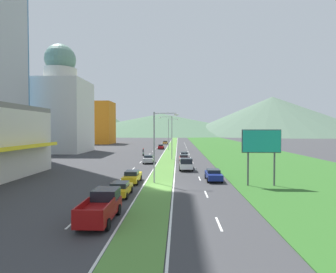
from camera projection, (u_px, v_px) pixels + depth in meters
ground_plane at (158, 187)px, 30.46m from camera, size 600.00×600.00×0.00m
grass_median at (171, 148)px, 90.39m from camera, size 3.20×240.00×0.06m
grass_verge_right at (234, 149)px, 89.61m from camera, size 24.00×240.00×0.06m
lane_dash_left_1 at (74, 222)px, 19.20m from camera, size 0.16×2.80×0.01m
lane_dash_left_2 at (106, 193)px, 27.73m from camera, size 0.16×2.80×0.01m
lane_dash_left_3 at (123, 178)px, 36.26m from camera, size 0.16×2.80×0.01m
lane_dash_left_4 at (133, 169)px, 44.78m from camera, size 0.16×2.80×0.01m
lane_dash_left_5 at (141, 162)px, 53.31m from camera, size 0.16×2.80×0.01m
lane_dash_left_6 at (146, 158)px, 61.84m from camera, size 0.16×2.80×0.01m
lane_dash_left_7 at (150, 154)px, 70.37m from camera, size 0.16×2.80×0.01m
lane_dash_left_8 at (153, 151)px, 78.89m from camera, size 0.16×2.80×0.01m
lane_dash_left_9 at (155, 149)px, 87.42m from camera, size 0.16×2.80×0.01m
lane_dash_left_10 at (157, 147)px, 95.95m from camera, size 0.16×2.80×0.01m
lane_dash_left_11 at (159, 146)px, 104.48m from camera, size 0.16×2.80×0.01m
lane_dash_left_12 at (161, 144)px, 113.00m from camera, size 0.16×2.80×0.01m
lane_dash_left_13 at (162, 143)px, 121.53m from camera, size 0.16×2.80×0.01m
lane_dash_left_14 at (163, 142)px, 130.06m from camera, size 0.16×2.80×0.01m
lane_dash_right_1 at (219, 224)px, 18.82m from camera, size 0.16×2.80×0.01m
lane_dash_right_2 at (206, 194)px, 27.34m from camera, size 0.16×2.80×0.01m
lane_dash_right_3 at (200, 179)px, 35.87m from camera, size 0.16×2.80×0.01m
lane_dash_right_4 at (195, 169)px, 44.40m from camera, size 0.16×2.80×0.01m
lane_dash_right_5 at (193, 162)px, 52.93m from camera, size 0.16×2.80×0.01m
lane_dash_right_6 at (191, 158)px, 61.45m from camera, size 0.16×2.80×0.01m
lane_dash_right_7 at (189, 154)px, 69.98m from camera, size 0.16×2.80×0.01m
lane_dash_right_8 at (188, 151)px, 78.51m from camera, size 0.16×2.80×0.01m
lane_dash_right_9 at (187, 149)px, 87.04m from camera, size 0.16×2.80×0.01m
lane_dash_right_10 at (186, 147)px, 95.56m from camera, size 0.16×2.80×0.01m
lane_dash_right_11 at (186, 146)px, 104.09m from camera, size 0.16×2.80×0.01m
lane_dash_right_12 at (185, 144)px, 112.62m from camera, size 0.16×2.80×0.01m
lane_dash_right_13 at (185, 143)px, 121.15m from camera, size 0.16×2.80×0.01m
lane_dash_right_14 at (184, 142)px, 129.67m from camera, size 0.16×2.80×0.01m
edge_line_median_left at (166, 148)px, 90.46m from camera, size 0.16×240.00×0.01m
edge_line_median_right at (177, 148)px, 90.32m from camera, size 0.16×240.00×0.01m
domed_building at (61, 108)px, 76.14m from camera, size 14.43×14.43×30.06m
midrise_colored at (99, 123)px, 118.67m from camera, size 12.06×12.06×18.19m
hill_far_left at (84, 117)px, 309.68m from camera, size 129.92×129.92×40.06m
hill_far_center at (162, 124)px, 312.26m from camera, size 237.19×237.19×23.67m
hill_far_right at (272, 116)px, 266.70m from camera, size 180.39×180.39×37.81m
street_lamp_near at (157, 142)px, 32.67m from camera, size 3.03×0.41×8.60m
street_lamp_mid at (170, 135)px, 57.58m from camera, size 2.92×0.41×9.23m
street_lamp_far at (170, 132)px, 82.53m from camera, size 3.21×0.46×9.66m
billboard_roadside at (262, 144)px, 31.03m from camera, size 4.46×0.28×6.50m
car_0 at (120, 189)px, 26.63m from camera, size 1.97×4.29×1.39m
car_1 at (161, 147)px, 87.78m from camera, size 1.89×4.40×1.49m
car_2 at (184, 155)px, 60.81m from camera, size 1.95×4.49×1.34m
car_3 at (165, 142)px, 115.54m from camera, size 2.03×4.05×1.40m
car_4 at (184, 158)px, 53.00m from camera, size 1.88×4.13×1.50m
car_5 at (149, 159)px, 51.86m from camera, size 1.97×4.04×1.54m
car_6 at (132, 176)px, 33.12m from camera, size 1.90×4.70×1.49m
car_7 at (213, 175)px, 34.51m from camera, size 1.95×4.39×1.42m
pickup_truck_0 at (186, 164)px, 43.36m from camera, size 2.18×5.40×2.00m
pickup_truck_1 at (101, 207)px, 19.55m from camera, size 2.18×5.40×2.00m
motorcycle_rider at (143, 153)px, 66.10m from camera, size 0.36×2.00×1.80m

